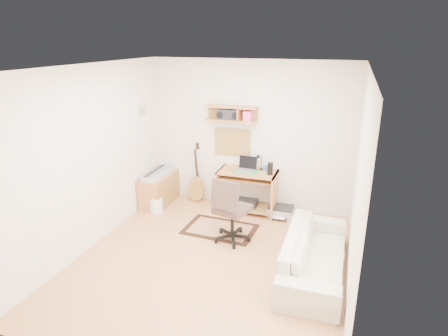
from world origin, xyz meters
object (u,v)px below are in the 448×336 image
(desk, at_px, (247,191))
(cabinet, at_px, (159,189))
(task_chair, at_px, (232,209))
(sofa, at_px, (315,247))
(printer, at_px, (281,211))

(desk, distance_m, cabinet, 1.65)
(desk, xyz_separation_m, task_chair, (0.06, -1.08, 0.14))
(desk, height_order, cabinet, desk)
(cabinet, bearing_deg, sofa, -25.12)
(desk, height_order, printer, desk)
(task_chair, relative_size, sofa, 0.54)
(desk, bearing_deg, printer, -0.61)
(cabinet, xyz_separation_m, printer, (2.24, 0.17, -0.19))
(cabinet, bearing_deg, task_chair, -28.00)
(sofa, bearing_deg, printer, 24.69)
(cabinet, bearing_deg, printer, 4.29)
(cabinet, xyz_separation_m, sofa, (2.96, -1.39, 0.10))
(task_chair, bearing_deg, sofa, -7.99)
(cabinet, bearing_deg, desk, 6.11)
(desk, xyz_separation_m, sofa, (1.32, -1.56, -0.00))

